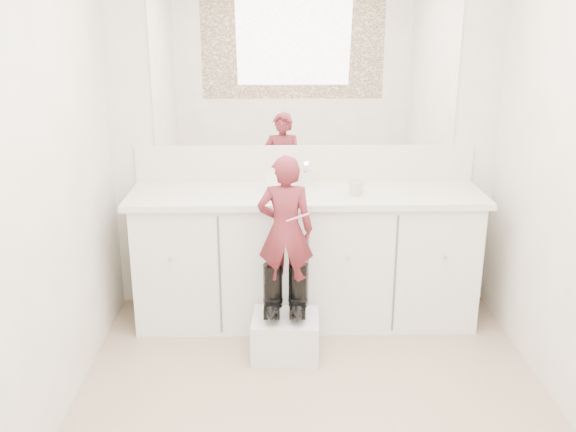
{
  "coord_description": "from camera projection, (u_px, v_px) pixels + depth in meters",
  "views": [
    {
      "loc": [
        -0.2,
        -2.75,
        2.02
      ],
      "look_at": [
        -0.13,
        0.82,
        0.86
      ],
      "focal_mm": 40.0,
      "sensor_mm": 36.0,
      "label": 1
    }
  ],
  "objects": [
    {
      "name": "floor",
      "position": [
        316.0,
        427.0,
        3.24
      ],
      "size": [
        3.0,
        3.0,
        0.0
      ],
      "primitive_type": "plane",
      "color": "#897159",
      "rests_on": "ground"
    },
    {
      "name": "wall_back",
      "position": [
        305.0,
        136.0,
        4.3
      ],
      "size": [
        2.6,
        0.0,
        2.6
      ],
      "primitive_type": "plane",
      "rotation": [
        1.57,
        0.0,
        0.0
      ],
      "color": "beige",
      "rests_on": "floor"
    },
    {
      "name": "wall_front",
      "position": [
        365.0,
        391.0,
        1.45
      ],
      "size": [
        2.6,
        0.0,
        2.6
      ],
      "primitive_type": "plane",
      "rotation": [
        -1.57,
        0.0,
        0.0
      ],
      "color": "beige",
      "rests_on": "floor"
    },
    {
      "name": "wall_left",
      "position": [
        28.0,
        202.0,
        2.85
      ],
      "size": [
        0.0,
        3.0,
        3.0
      ],
      "primitive_type": "plane",
      "rotation": [
        1.57,
        0.0,
        1.57
      ],
      "color": "beige",
      "rests_on": "floor"
    },
    {
      "name": "vanity_cabinet",
      "position": [
        306.0,
        259.0,
        4.28
      ],
      "size": [
        2.2,
        0.55,
        0.85
      ],
      "primitive_type": "cube",
      "color": "silver",
      "rests_on": "floor"
    },
    {
      "name": "countertop",
      "position": [
        306.0,
        195.0,
        4.12
      ],
      "size": [
        2.28,
        0.58,
        0.04
      ],
      "primitive_type": "cube",
      "color": "beige",
      "rests_on": "vanity_cabinet"
    },
    {
      "name": "backsplash",
      "position": [
        305.0,
        164.0,
        4.34
      ],
      "size": [
        2.28,
        0.03,
        0.25
      ],
      "primitive_type": "cube",
      "color": "beige",
      "rests_on": "countertop"
    },
    {
      "name": "mirror",
      "position": [
        305.0,
        69.0,
        4.15
      ],
      "size": [
        2.0,
        0.02,
        1.0
      ],
      "primitive_type": "cube",
      "color": "white",
      "rests_on": "wall_back"
    },
    {
      "name": "dot_panel",
      "position": [
        372.0,
        199.0,
        1.32
      ],
      "size": [
        2.0,
        0.01,
        1.2
      ],
      "primitive_type": "cube",
      "color": "#472819",
      "rests_on": "wall_front"
    },
    {
      "name": "faucet",
      "position": [
        305.0,
        178.0,
        4.26
      ],
      "size": [
        0.08,
        0.08,
        0.1
      ],
      "primitive_type": "cylinder",
      "color": "silver",
      "rests_on": "countertop"
    },
    {
      "name": "cup",
      "position": [
        356.0,
        187.0,
        4.05
      ],
      "size": [
        0.11,
        0.11,
        0.1
      ],
      "primitive_type": "imported",
      "rotation": [
        0.0,
        0.0,
        0.01
      ],
      "color": "#C3B59C",
      "rests_on": "countertop"
    },
    {
      "name": "soap_bottle",
      "position": [
        274.0,
        179.0,
        4.11
      ],
      "size": [
        0.1,
        0.1,
        0.17
      ],
      "primitive_type": "imported",
      "rotation": [
        0.0,
        0.0,
        -0.37
      ],
      "color": "white",
      "rests_on": "countertop"
    },
    {
      "name": "step_stool",
      "position": [
        286.0,
        336.0,
        3.88
      ],
      "size": [
        0.42,
        0.36,
        0.25
      ],
      "primitive_type": "cube",
      "rotation": [
        0.0,
        0.0,
        -0.06
      ],
      "color": "silver",
      "rests_on": "floor"
    },
    {
      "name": "boot_left",
      "position": [
        273.0,
        290.0,
        3.81
      ],
      "size": [
        0.13,
        0.23,
        0.33
      ],
      "primitive_type": null,
      "rotation": [
        0.0,
        0.0,
        -0.06
      ],
      "color": "black",
      "rests_on": "step_stool"
    },
    {
      "name": "boot_right",
      "position": [
        298.0,
        290.0,
        3.81
      ],
      "size": [
        0.13,
        0.23,
        0.33
      ],
      "primitive_type": null,
      "rotation": [
        0.0,
        0.0,
        -0.06
      ],
      "color": "black",
      "rests_on": "step_stool"
    },
    {
      "name": "toddler",
      "position": [
        285.0,
        230.0,
        3.69
      ],
      "size": [
        0.34,
        0.23,
        0.89
      ],
      "primitive_type": "imported",
      "rotation": [
        0.0,
        0.0,
        3.08
      ],
      "color": "#982E38",
      "rests_on": "step_stool"
    },
    {
      "name": "toothbrush",
      "position": [
        298.0,
        217.0,
        3.59
      ],
      "size": [
        0.14,
        0.02,
        0.06
      ],
      "primitive_type": "cylinder",
      "rotation": [
        0.0,
        1.22,
        -0.06
      ],
      "color": "pink",
      "rests_on": "toddler"
    }
  ]
}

